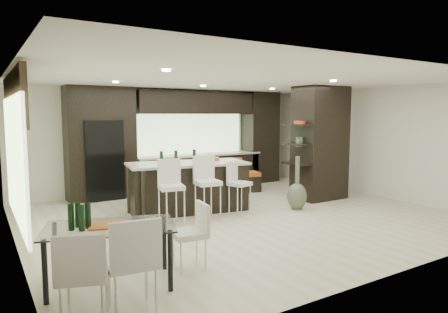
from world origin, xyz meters
TOP-DOWN VIEW (x-y plane):
  - ground at (0.00, 0.00)m, footprint 8.00×8.00m
  - back_wall at (0.00, 3.50)m, footprint 8.00×0.02m
  - left_wall at (-4.00, 0.00)m, footprint 0.02×7.00m
  - right_wall at (4.00, 0.00)m, footprint 0.02×7.00m
  - ceiling at (0.00, 0.00)m, footprint 8.00×7.00m
  - window_left at (-3.96, 0.20)m, footprint 0.04×3.20m
  - window_back at (0.60, 3.46)m, footprint 3.40×0.04m
  - stone_accent at (-3.93, 0.20)m, footprint 0.08×3.00m
  - ceiling_spots at (0.00, 0.25)m, footprint 4.00×3.00m
  - back_cabinetry at (0.50, 3.17)m, footprint 6.80×0.68m
  - refrigerator at (-1.90, 3.12)m, footprint 0.90×0.68m
  - partition_column at (2.60, 0.40)m, footprint 1.20×0.80m
  - kitchen_island at (-0.68, 0.95)m, footprint 2.63×1.48m
  - stool_left at (-1.45, 0.10)m, footprint 0.52×0.52m
  - stool_mid at (-0.68, 0.10)m, footprint 0.49×0.49m
  - stool_right at (0.08, 0.13)m, footprint 0.48×0.48m
  - bench at (1.27, 2.14)m, footprint 1.44×0.83m
  - floor_vase at (1.35, -0.19)m, footprint 0.49×0.49m
  - dining_table at (-3.15, -1.91)m, footprint 1.68×1.26m
  - chair_near at (-3.15, -2.66)m, footprint 0.56×0.56m
  - chair_far at (-3.62, -2.64)m, footprint 0.61×0.61m
  - chair_end at (-2.11, -1.91)m, footprint 0.49×0.49m

SIDE VIEW (x-z plane):
  - ground at x=0.00m, z-range 0.00..0.00m
  - bench at x=1.27m, z-range 0.00..0.52m
  - dining_table at x=-3.15m, z-range 0.00..0.72m
  - chair_end at x=-2.11m, z-range 0.00..0.79m
  - stool_right at x=0.08m, z-range 0.00..0.87m
  - chair_far at x=-3.62m, z-range 0.00..0.87m
  - chair_near at x=-3.15m, z-range 0.00..0.94m
  - stool_left at x=-1.45m, z-range 0.00..0.98m
  - stool_mid at x=-0.68m, z-range 0.00..1.00m
  - kitchen_island at x=-0.68m, z-range 0.00..1.04m
  - floor_vase at x=1.35m, z-range 0.00..1.15m
  - refrigerator at x=-1.90m, z-range 0.00..1.90m
  - back_wall at x=0.00m, z-range 0.00..2.70m
  - left_wall at x=-4.00m, z-range 0.00..2.70m
  - right_wall at x=4.00m, z-range 0.00..2.70m
  - window_left at x=-3.96m, z-range 0.40..2.30m
  - back_cabinetry at x=0.50m, z-range 0.00..2.70m
  - partition_column at x=2.60m, z-range 0.00..2.70m
  - window_back at x=0.60m, z-range 0.95..2.15m
  - stone_accent at x=-3.93m, z-range 1.85..2.65m
  - ceiling_spots at x=0.00m, z-range 2.67..2.69m
  - ceiling at x=0.00m, z-range 2.69..2.71m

